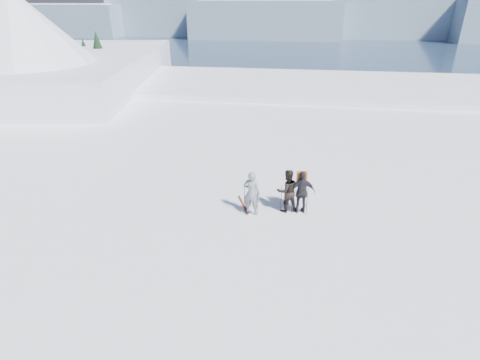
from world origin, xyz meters
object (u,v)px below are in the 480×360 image
object	(u,v)px
skier_dark	(287,191)
skis_loose	(245,205)
skier_pack	(302,192)
skier_grey	(252,193)

from	to	relation	value
skier_dark	skis_loose	xyz separation A→B (m)	(-1.85, 0.19, -0.95)
skier_pack	skis_loose	world-z (taller)	skier_pack
skier_grey	skier_pack	distance (m)	2.14
skier_grey	skier_dark	world-z (taller)	skier_grey
skier_pack	skis_loose	size ratio (longest dim) A/B	1.14
skier_grey	skier_pack	world-z (taller)	skier_grey
skier_pack	skis_loose	xyz separation A→B (m)	(-2.48, 0.21, -0.95)
skier_dark	skis_loose	distance (m)	2.09
skier_grey	skier_pack	bearing A→B (deg)	-159.04
skier_grey	skis_loose	world-z (taller)	skier_grey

